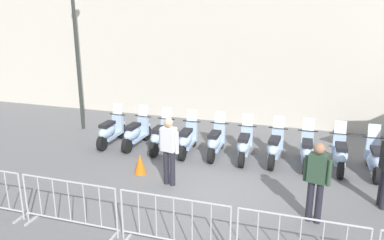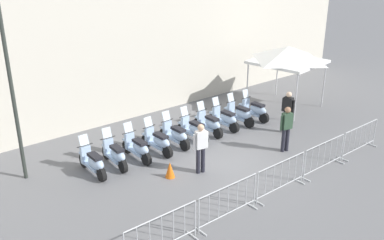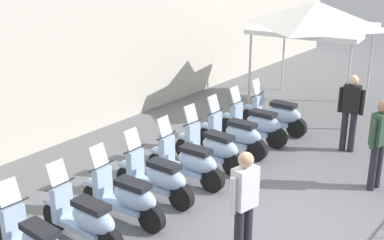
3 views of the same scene
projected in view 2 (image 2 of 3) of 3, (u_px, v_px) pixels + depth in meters
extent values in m
plane|color=slate|center=(224.00, 163.00, 14.82)|extent=(120.00, 120.00, 0.00)
cylinder|color=black|center=(84.00, 161.00, 14.50)|extent=(0.20, 0.49, 0.48)
cylinder|color=black|center=(101.00, 174.00, 13.61)|extent=(0.20, 0.49, 0.48)
cube|color=#A8C1E0|center=(92.00, 166.00, 14.04)|extent=(0.40, 0.90, 0.10)
ellipsoid|color=#A8C1E0|center=(96.00, 163.00, 13.75)|extent=(0.47, 0.88, 0.40)
cube|color=black|center=(95.00, 156.00, 13.69)|extent=(0.36, 0.63, 0.10)
cube|color=#A8C1E0|center=(86.00, 154.00, 14.25)|extent=(0.36, 0.19, 0.60)
cylinder|color=black|center=(85.00, 145.00, 14.13)|extent=(0.56, 0.11, 0.04)
cube|color=silver|center=(84.00, 140.00, 14.10)|extent=(0.34, 0.18, 0.35)
cube|color=#A8C1E0|center=(83.00, 153.00, 14.40)|extent=(0.24, 0.34, 0.06)
cylinder|color=black|center=(107.00, 153.00, 15.07)|extent=(0.23, 0.50, 0.48)
cylinder|color=black|center=(123.00, 166.00, 14.14)|extent=(0.23, 0.50, 0.48)
cube|color=#A8C1E0|center=(114.00, 158.00, 14.59)|extent=(0.44, 0.91, 0.10)
ellipsoid|color=#A8C1E0|center=(118.00, 155.00, 14.29)|extent=(0.52, 0.89, 0.40)
cube|color=black|center=(117.00, 148.00, 14.23)|extent=(0.39, 0.64, 0.10)
cube|color=#A8C1E0|center=(108.00, 147.00, 14.82)|extent=(0.36, 0.20, 0.60)
cylinder|color=black|center=(108.00, 138.00, 14.70)|extent=(0.56, 0.14, 0.04)
cube|color=silver|center=(107.00, 133.00, 14.67)|extent=(0.34, 0.20, 0.35)
cube|color=#A8C1E0|center=(106.00, 146.00, 14.97)|extent=(0.26, 0.35, 0.06)
cylinder|color=black|center=(127.00, 147.00, 15.53)|extent=(0.20, 0.49, 0.48)
cylinder|color=black|center=(146.00, 159.00, 14.64)|extent=(0.20, 0.49, 0.48)
cube|color=#A8C1E0|center=(136.00, 151.00, 15.07)|extent=(0.39, 0.90, 0.10)
ellipsoid|color=#A8C1E0|center=(141.00, 148.00, 14.78)|extent=(0.47, 0.88, 0.40)
cube|color=black|center=(140.00, 142.00, 14.72)|extent=(0.36, 0.63, 0.10)
cube|color=#A8C1E0|center=(130.00, 141.00, 15.28)|extent=(0.36, 0.18, 0.60)
cylinder|color=black|center=(129.00, 132.00, 15.16)|extent=(0.56, 0.11, 0.04)
cube|color=silver|center=(128.00, 127.00, 15.13)|extent=(0.34, 0.18, 0.35)
cube|color=#A8C1E0|center=(127.00, 140.00, 15.43)|extent=(0.24, 0.34, 0.06)
cylinder|color=black|center=(147.00, 141.00, 16.01)|extent=(0.18, 0.49, 0.48)
cylinder|color=black|center=(167.00, 152.00, 15.15)|extent=(0.18, 0.49, 0.48)
cube|color=#A8C1E0|center=(157.00, 145.00, 15.57)|extent=(0.35, 0.89, 0.10)
ellipsoid|color=#A8C1E0|center=(161.00, 141.00, 15.28)|extent=(0.43, 0.87, 0.40)
cube|color=black|center=(161.00, 136.00, 15.22)|extent=(0.33, 0.62, 0.10)
cube|color=#A8C1E0|center=(149.00, 135.00, 15.76)|extent=(0.35, 0.17, 0.60)
cylinder|color=black|center=(149.00, 127.00, 15.64)|extent=(0.56, 0.08, 0.04)
cube|color=silver|center=(148.00, 122.00, 15.61)|extent=(0.33, 0.17, 0.35)
cube|color=#A8C1E0|center=(146.00, 134.00, 15.91)|extent=(0.23, 0.34, 0.06)
cylinder|color=black|center=(164.00, 134.00, 16.58)|extent=(0.19, 0.49, 0.48)
cylinder|color=black|center=(185.00, 145.00, 15.70)|extent=(0.19, 0.49, 0.48)
cube|color=#A8C1E0|center=(174.00, 138.00, 16.13)|extent=(0.38, 0.89, 0.10)
ellipsoid|color=#A8C1E0|center=(179.00, 135.00, 15.84)|extent=(0.45, 0.88, 0.40)
cube|color=black|center=(178.00, 129.00, 15.78)|extent=(0.35, 0.63, 0.10)
cube|color=#A8C1E0|center=(167.00, 128.00, 16.33)|extent=(0.35, 0.18, 0.60)
cylinder|color=black|center=(167.00, 120.00, 16.21)|extent=(0.56, 0.10, 0.04)
cube|color=silver|center=(166.00, 116.00, 16.18)|extent=(0.33, 0.18, 0.35)
cube|color=#A8C1E0|center=(164.00, 128.00, 16.48)|extent=(0.24, 0.34, 0.06)
cylinder|color=black|center=(182.00, 129.00, 17.05)|extent=(0.18, 0.49, 0.48)
cylinder|color=black|center=(203.00, 139.00, 16.20)|extent=(0.18, 0.49, 0.48)
cube|color=#A8C1E0|center=(192.00, 133.00, 16.61)|extent=(0.36, 0.89, 0.10)
ellipsoid|color=#A8C1E0|center=(197.00, 129.00, 16.33)|extent=(0.43, 0.87, 0.40)
cube|color=black|center=(197.00, 124.00, 16.27)|extent=(0.33, 0.62, 0.10)
cube|color=#A8C1E0|center=(185.00, 123.00, 16.81)|extent=(0.35, 0.17, 0.60)
cylinder|color=black|center=(185.00, 116.00, 16.69)|extent=(0.56, 0.09, 0.04)
cube|color=silver|center=(184.00, 111.00, 16.66)|extent=(0.33, 0.17, 0.35)
cube|color=#A8C1E0|center=(182.00, 123.00, 16.95)|extent=(0.23, 0.34, 0.06)
cylinder|color=black|center=(199.00, 123.00, 17.63)|extent=(0.22, 0.50, 0.48)
cylinder|color=black|center=(218.00, 133.00, 16.72)|extent=(0.22, 0.50, 0.48)
cube|color=#A8C1E0|center=(208.00, 127.00, 17.16)|extent=(0.43, 0.90, 0.10)
ellipsoid|color=#A8C1E0|center=(213.00, 124.00, 16.87)|extent=(0.50, 0.89, 0.40)
cube|color=black|center=(212.00, 118.00, 16.81)|extent=(0.38, 0.64, 0.10)
cube|color=#A8C1E0|center=(201.00, 118.00, 17.38)|extent=(0.36, 0.20, 0.60)
cylinder|color=black|center=(201.00, 110.00, 17.26)|extent=(0.56, 0.13, 0.04)
cube|color=silver|center=(201.00, 106.00, 17.23)|extent=(0.34, 0.19, 0.35)
cube|color=#A8C1E0|center=(199.00, 117.00, 17.53)|extent=(0.25, 0.35, 0.06)
cylinder|color=black|center=(213.00, 119.00, 18.13)|extent=(0.19, 0.49, 0.48)
cylinder|color=black|center=(234.00, 127.00, 17.26)|extent=(0.19, 0.49, 0.48)
cube|color=#A8C1E0|center=(223.00, 122.00, 17.68)|extent=(0.37, 0.89, 0.10)
ellipsoid|color=#A8C1E0|center=(228.00, 118.00, 17.39)|extent=(0.45, 0.87, 0.40)
cube|color=black|center=(228.00, 113.00, 17.34)|extent=(0.34, 0.63, 0.10)
cube|color=#A8C1E0|center=(216.00, 113.00, 17.88)|extent=(0.35, 0.18, 0.60)
cylinder|color=black|center=(216.00, 106.00, 17.76)|extent=(0.56, 0.10, 0.04)
cube|color=silver|center=(216.00, 101.00, 17.73)|extent=(0.33, 0.17, 0.35)
cube|color=#A8C1E0|center=(213.00, 113.00, 18.03)|extent=(0.23, 0.34, 0.06)
cylinder|color=black|center=(228.00, 114.00, 18.63)|extent=(0.19, 0.49, 0.48)
cylinder|color=black|center=(249.00, 122.00, 17.77)|extent=(0.19, 0.49, 0.48)
cube|color=#A8C1E0|center=(238.00, 117.00, 18.18)|extent=(0.37, 0.89, 0.10)
ellipsoid|color=#A8C1E0|center=(243.00, 114.00, 17.90)|extent=(0.44, 0.87, 0.40)
cube|color=black|center=(243.00, 109.00, 17.84)|extent=(0.34, 0.63, 0.10)
cube|color=#A8C1E0|center=(231.00, 109.00, 18.39)|extent=(0.35, 0.17, 0.60)
cylinder|color=black|center=(231.00, 102.00, 18.27)|extent=(0.56, 0.09, 0.04)
cube|color=silver|center=(231.00, 97.00, 18.24)|extent=(0.33, 0.17, 0.35)
cube|color=#A8C1E0|center=(228.00, 108.00, 18.53)|extent=(0.23, 0.34, 0.06)
cylinder|color=black|center=(242.00, 110.00, 19.10)|extent=(0.19, 0.49, 0.48)
cylinder|color=black|center=(264.00, 118.00, 18.24)|extent=(0.19, 0.49, 0.48)
cube|color=#A8C1E0|center=(253.00, 113.00, 18.65)|extent=(0.36, 0.89, 0.10)
ellipsoid|color=#A8C1E0|center=(258.00, 110.00, 18.37)|extent=(0.44, 0.87, 0.40)
cube|color=black|center=(258.00, 105.00, 18.31)|extent=(0.34, 0.62, 0.10)
cube|color=#A8C1E0|center=(246.00, 105.00, 18.85)|extent=(0.35, 0.17, 0.60)
cylinder|color=black|center=(246.00, 98.00, 18.73)|extent=(0.56, 0.09, 0.04)
cube|color=silver|center=(245.00, 94.00, 18.70)|extent=(0.33, 0.17, 0.35)
cube|color=#A8C1E0|center=(243.00, 105.00, 19.00)|extent=(0.23, 0.34, 0.06)
cube|color=#B2B5B7|center=(193.00, 236.00, 11.00)|extent=(0.10, 0.44, 0.04)
cylinder|color=#B2B5B7|center=(195.00, 218.00, 10.87)|extent=(0.04, 0.04, 1.05)
cylinder|color=#B2B5B7|center=(161.00, 216.00, 10.06)|extent=(2.07, 0.32, 0.04)
cylinder|color=#B2B5B7|center=(150.00, 237.00, 10.02)|extent=(0.02, 0.02, 0.87)
cylinder|color=#B2B5B7|center=(162.00, 231.00, 10.22)|extent=(0.02, 0.02, 0.87)
cylinder|color=#B2B5B7|center=(173.00, 226.00, 10.42)|extent=(0.02, 0.02, 0.87)
cylinder|color=#B2B5B7|center=(184.00, 220.00, 10.63)|extent=(0.02, 0.02, 0.87)
cube|color=#B2B5B7|center=(201.00, 232.00, 11.17)|extent=(0.10, 0.44, 0.04)
cube|color=#B2B5B7|center=(251.00, 206.00, 12.30)|extent=(0.10, 0.44, 0.04)
cylinder|color=#B2B5B7|center=(199.00, 217.00, 10.94)|extent=(0.04, 0.04, 1.05)
cylinder|color=#B2B5B7|center=(254.00, 190.00, 12.17)|extent=(0.04, 0.04, 1.05)
cylinder|color=#B2B5B7|center=(229.00, 186.00, 11.36)|extent=(2.07, 0.32, 0.04)
cylinder|color=#B2B5B7|center=(228.00, 213.00, 11.68)|extent=(2.07, 0.32, 0.04)
cylinder|color=#B2B5B7|center=(209.00, 209.00, 11.11)|extent=(0.02, 0.02, 0.87)
cylinder|color=#B2B5B7|center=(219.00, 204.00, 11.31)|extent=(0.02, 0.02, 0.87)
cylinder|color=#B2B5B7|center=(228.00, 200.00, 11.52)|extent=(0.02, 0.02, 0.87)
cylinder|color=#B2B5B7|center=(237.00, 195.00, 11.72)|extent=(0.02, 0.02, 0.87)
cylinder|color=#B2B5B7|center=(246.00, 191.00, 11.93)|extent=(0.02, 0.02, 0.87)
cube|color=#B2B5B7|center=(258.00, 203.00, 12.47)|extent=(0.10, 0.44, 0.04)
cube|color=#B2B5B7|center=(299.00, 182.00, 13.60)|extent=(0.10, 0.44, 0.04)
cylinder|color=#B2B5B7|center=(257.00, 189.00, 12.24)|extent=(0.04, 0.04, 1.05)
cylinder|color=#B2B5B7|center=(302.00, 167.00, 13.47)|extent=(0.04, 0.04, 1.05)
cylinder|color=#B2B5B7|center=(282.00, 162.00, 12.66)|extent=(2.07, 0.32, 0.04)
cylinder|color=#B2B5B7|center=(280.00, 187.00, 12.98)|extent=(2.07, 0.32, 0.04)
cylinder|color=#B2B5B7|center=(266.00, 182.00, 12.41)|extent=(0.02, 0.02, 0.87)
cylinder|color=#B2B5B7|center=(273.00, 178.00, 12.61)|extent=(0.02, 0.02, 0.87)
cylinder|color=#B2B5B7|center=(281.00, 175.00, 12.82)|extent=(0.02, 0.02, 0.87)
cylinder|color=#B2B5B7|center=(288.00, 171.00, 13.02)|extent=(0.02, 0.02, 0.87)
cylinder|color=#B2B5B7|center=(296.00, 168.00, 13.23)|extent=(0.02, 0.02, 0.87)
cube|color=#B2B5B7|center=(305.00, 179.00, 13.77)|extent=(0.10, 0.44, 0.04)
cube|color=#B2B5B7|center=(338.00, 162.00, 14.90)|extent=(0.10, 0.44, 0.04)
cylinder|color=#B2B5B7|center=(305.00, 166.00, 13.54)|extent=(0.04, 0.04, 1.05)
cylinder|color=#B2B5B7|center=(342.00, 148.00, 14.77)|extent=(0.04, 0.04, 1.05)
cylinder|color=#B2B5B7|center=(326.00, 142.00, 13.96)|extent=(2.07, 0.32, 0.04)
cylinder|color=#B2B5B7|center=(323.00, 166.00, 14.28)|extent=(2.07, 0.32, 0.04)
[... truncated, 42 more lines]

